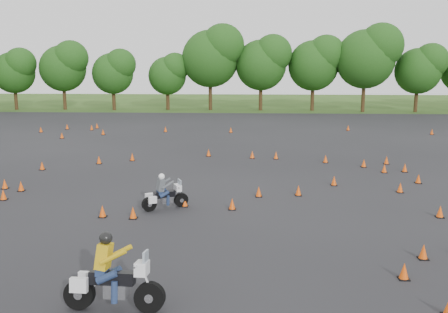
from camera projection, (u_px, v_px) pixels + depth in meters
name	position (u px, v px, depth m)	size (l,w,h in m)	color
ground	(220.00, 201.00, 21.71)	(140.00, 140.00, 0.00)	#2D5119
asphalt_pad	(226.00, 171.00, 27.59)	(62.00, 62.00, 0.00)	black
treeline	(250.00, 73.00, 54.96)	(87.28, 32.58, 10.85)	#1B4313
traffic_cones	(208.00, 168.00, 27.32)	(36.08, 33.10, 0.45)	#E34C09
rider_grey	(165.00, 191.00, 20.37)	(1.99, 0.61, 1.53)	#484C50
rider_yellow	(113.00, 274.00, 11.95)	(2.50, 0.77, 1.93)	#C39A11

